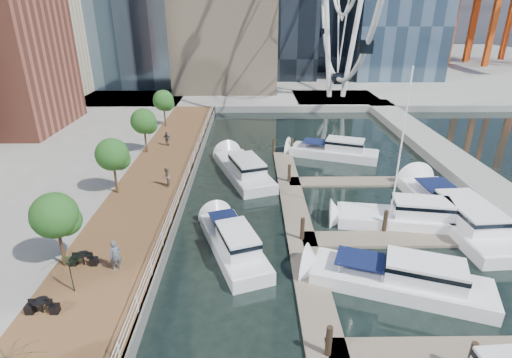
{
  "coord_description": "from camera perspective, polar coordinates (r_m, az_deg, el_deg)",
  "views": [
    {
      "loc": [
        -0.47,
        -15.65,
        14.85
      ],
      "look_at": [
        -0.12,
        11.99,
        3.0
      ],
      "focal_mm": 28.0,
      "sensor_mm": 36.0,
      "label": 1
    }
  ],
  "objects": [
    {
      "name": "ground",
      "position": [
        21.58,
        0.77,
        -20.28
      ],
      "size": [
        520.0,
        520.0,
        0.0
      ],
      "primitive_type": "plane",
      "color": "black",
      "rests_on": "ground"
    },
    {
      "name": "railing",
      "position": [
        33.89,
        -10.23,
        -0.34
      ],
      "size": [
        0.1,
        60.0,
        1.05
      ],
      "primitive_type": null,
      "color": "white",
      "rests_on": "boardwalk"
    },
    {
      "name": "land_far",
      "position": [
        118.53,
        -0.53,
        16.25
      ],
      "size": [
        200.0,
        114.0,
        1.0
      ],
      "primitive_type": "cube",
      "color": "gray",
      "rests_on": "ground"
    },
    {
      "name": "pedestrian_near",
      "position": [
        24.4,
        -19.42,
        -10.28
      ],
      "size": [
        0.81,
        0.71,
        1.85
      ],
      "primitive_type": "imported",
      "rotation": [
        0.0,
        0.0,
        0.5
      ],
      "color": "#4F5969",
      "rests_on": "boardwalk"
    },
    {
      "name": "pier",
      "position": [
        70.66,
        11.31,
        11.05
      ],
      "size": [
        14.0,
        12.0,
        1.0
      ],
      "primitive_type": "cube",
      "color": "gray",
      "rests_on": "ground"
    },
    {
      "name": "pedestrian_mid",
      "position": [
        34.2,
        -12.67,
        0.29
      ],
      "size": [
        0.68,
        0.86,
        1.72
      ],
      "primitive_type": "imported",
      "rotation": [
        0.0,
        0.0,
        -1.54
      ],
      "color": "#7E6257",
      "rests_on": "boardwalk"
    },
    {
      "name": "street_trees",
      "position": [
        33.32,
        -19.87,
        3.3
      ],
      "size": [
        2.6,
        42.6,
        4.6
      ],
      "color": "#3F2B1C",
      "rests_on": "ground"
    },
    {
      "name": "moored_yachts",
      "position": [
        32.46,
        16.11,
        -5.02
      ],
      "size": [
        21.93,
        33.63,
        11.5
      ],
      "color": "white",
      "rests_on": "ground"
    },
    {
      "name": "boardwalk",
      "position": [
        34.9,
        -14.82,
        -1.9
      ],
      "size": [
        6.0,
        60.0,
        1.0
      ],
      "primitive_type": "cube",
      "color": "brown",
      "rests_on": "ground"
    },
    {
      "name": "breakwater",
      "position": [
        43.55,
        27.37,
        1.27
      ],
      "size": [
        4.0,
        60.0,
        1.0
      ],
      "primitive_type": "cube",
      "color": "gray",
      "rests_on": "ground"
    },
    {
      "name": "pedestrian_far",
      "position": [
        44.78,
        -12.6,
        5.64
      ],
      "size": [
        0.95,
        0.55,
        1.52
      ],
      "primitive_type": "imported",
      "rotation": [
        0.0,
        0.0,
        2.93
      ],
      "color": "#2E333A",
      "rests_on": "boardwalk"
    },
    {
      "name": "yacht_foreground",
      "position": [
        25.14,
        19.69,
        -14.59
      ],
      "size": [
        11.22,
        6.45,
        2.15
      ],
      "primitive_type": null,
      "rotation": [
        0.0,
        0.0,
        1.22
      ],
      "color": "white",
      "rests_on": "ground"
    },
    {
      "name": "cafe_tables",
      "position": [
        21.6,
        -29.66,
        -19.08
      ],
      "size": [
        2.5,
        13.7,
        0.74
      ],
      "color": "black",
      "rests_on": "ground"
    },
    {
      "name": "floating_docks",
      "position": [
        30.57,
        15.46,
        -5.73
      ],
      "size": [
        16.0,
        34.0,
        2.6
      ],
      "color": "#6D6051",
      "rests_on": "ground"
    },
    {
      "name": "seawall",
      "position": [
        34.29,
        -9.95,
        -1.91
      ],
      "size": [
        0.25,
        60.0,
        1.0
      ],
      "primitive_type": "cube",
      "color": "#595954",
      "rests_on": "ground"
    }
  ]
}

